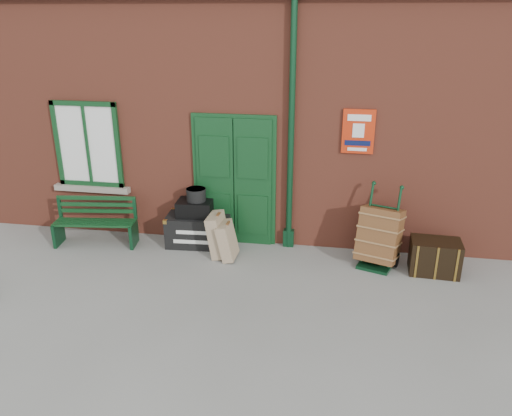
% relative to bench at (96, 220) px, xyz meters
% --- Properties ---
extents(ground, '(80.00, 80.00, 0.00)m').
position_rel_bench_xyz_m(ground, '(2.67, -0.99, -0.43)').
color(ground, gray).
rests_on(ground, ground).
extents(station_building, '(10.30, 4.30, 4.36)m').
position_rel_bench_xyz_m(station_building, '(2.66, 2.51, 1.73)').
color(station_building, brown).
rests_on(station_building, ground).
extents(bench, '(1.43, 0.61, 0.86)m').
position_rel_bench_xyz_m(bench, '(0.00, 0.00, 0.00)').
color(bench, '#0F3919').
rests_on(bench, ground).
extents(houdini_trunk, '(1.11, 0.66, 0.54)m').
position_rel_bench_xyz_m(houdini_trunk, '(1.77, 0.26, -0.16)').
color(houdini_trunk, black).
rests_on(houdini_trunk, ground).
extents(strongbox, '(0.62, 0.47, 0.27)m').
position_rel_bench_xyz_m(strongbox, '(1.72, 0.26, 0.24)').
color(strongbox, black).
rests_on(strongbox, houdini_trunk).
extents(hatbox, '(0.34, 0.34, 0.22)m').
position_rel_bench_xyz_m(hatbox, '(1.75, 0.26, 0.49)').
color(hatbox, black).
rests_on(hatbox, strongbox).
extents(suitcase_back, '(0.32, 0.51, 0.72)m').
position_rel_bench_xyz_m(suitcase_back, '(2.20, -0.08, -0.07)').
color(suitcase_back, '#9F8668').
rests_on(suitcase_back, ground).
extents(suitcase_front, '(0.32, 0.46, 0.63)m').
position_rel_bench_xyz_m(suitcase_front, '(2.38, -0.18, -0.12)').
color(suitcase_front, '#9F8668').
rests_on(suitcase_front, ground).
extents(porter_trolley, '(0.80, 0.83, 1.28)m').
position_rel_bench_xyz_m(porter_trolley, '(4.80, 0.03, 0.06)').
color(porter_trolley, '#0C321A').
rests_on(porter_trolley, ground).
extents(dark_trunk, '(0.76, 0.52, 0.54)m').
position_rel_bench_xyz_m(dark_trunk, '(5.65, -0.11, -0.16)').
color(dark_trunk, black).
rests_on(dark_trunk, ground).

